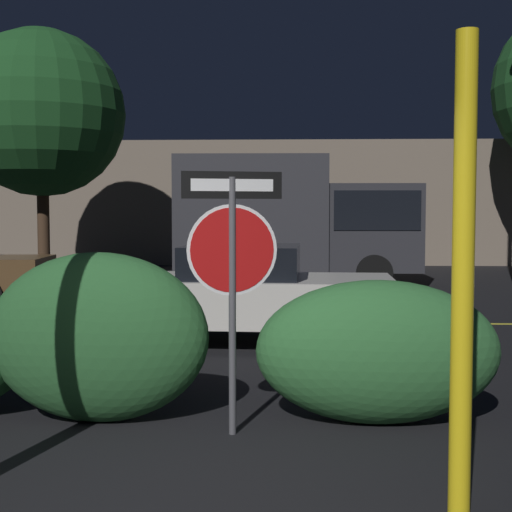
# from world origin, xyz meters

# --- Properties ---
(road_center_stripe) EXTENTS (34.61, 0.12, 0.01)m
(road_center_stripe) POSITION_xyz_m (0.00, 7.73, 0.00)
(road_center_stripe) COLOR gold
(road_center_stripe) RESTS_ON ground_plane
(stop_sign) EXTENTS (0.80, 0.22, 2.16)m
(stop_sign) POSITION_xyz_m (0.28, 1.82, 1.52)
(stop_sign) COLOR #4C4C51
(stop_sign) RESTS_ON ground_plane
(yellow_pole_right) EXTENTS (0.13, 0.13, 2.87)m
(yellow_pole_right) POSITION_xyz_m (1.74, 0.23, 1.43)
(yellow_pole_right) COLOR yellow
(yellow_pole_right) RESTS_ON ground_plane
(hedge_bush_2) EXTENTS (1.93, 0.77, 1.48)m
(hedge_bush_2) POSITION_xyz_m (-0.91, 2.13, 0.74)
(hedge_bush_2) COLOR #285B2D
(hedge_bush_2) RESTS_ON ground_plane
(hedge_bush_3) EXTENTS (2.10, 0.85, 1.25)m
(hedge_bush_3) POSITION_xyz_m (1.51, 2.17, 0.62)
(hedge_bush_3) COLOR #2D6633
(hedge_bush_3) RESTS_ON ground_plane
(passing_car_2) EXTENTS (4.13, 2.08, 1.36)m
(passing_car_2) POSITION_xyz_m (0.22, 5.96, 0.69)
(passing_car_2) COLOR silver
(passing_car_2) RESTS_ON ground_plane
(delivery_truck) EXTENTS (5.89, 2.47, 3.17)m
(delivery_truck) POSITION_xyz_m (1.03, 13.60, 1.67)
(delivery_truck) COLOR #2D2D33
(delivery_truck) RESTS_ON ground_plane
(tree_0) EXTENTS (4.42, 4.42, 6.66)m
(tree_0) POSITION_xyz_m (-5.73, 14.94, 4.44)
(tree_0) COLOR #422D1E
(tree_0) RESTS_ON ground_plane
(building_backdrop) EXTENTS (28.81, 3.22, 4.27)m
(building_backdrop) POSITION_xyz_m (-0.43, 21.95, 2.14)
(building_backdrop) COLOR #7A6B5B
(building_backdrop) RESTS_ON ground_plane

